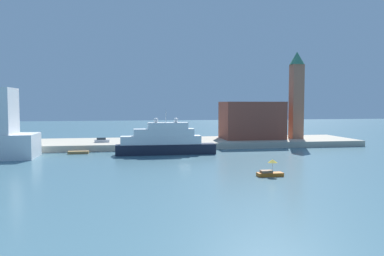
{
  "coord_description": "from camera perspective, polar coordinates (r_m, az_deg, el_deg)",
  "views": [
    {
      "loc": [
        -12.29,
        -84.87,
        12.4
      ],
      "look_at": [
        2.62,
        6.0,
        6.54
      ],
      "focal_mm": 35.97,
      "sensor_mm": 36.0,
      "label": 1
    }
  ],
  "objects": [
    {
      "name": "person_figure",
      "position": [
        103.44,
        -10.16,
        -1.94
      ],
      "size": [
        0.36,
        0.36,
        1.65
      ],
      "color": "maroon",
      "rests_on": "quay_dock"
    },
    {
      "name": "small_motorboat",
      "position": [
        67.29,
        11.48,
        -6.31
      ],
      "size": [
        4.41,
        1.67,
        2.9
      ],
      "color": "#C66019",
      "rests_on": "ground"
    },
    {
      "name": "parked_car",
      "position": [
        109.51,
        -13.21,
        -1.78
      ],
      "size": [
        4.01,
        1.64,
        1.26
      ],
      "color": "silver",
      "rests_on": "quay_dock"
    },
    {
      "name": "ground",
      "position": [
        86.64,
        -1.07,
        -4.59
      ],
      "size": [
        400.0,
        400.0,
        0.0
      ],
      "primitive_type": "plane",
      "color": "slate"
    },
    {
      "name": "mooring_bollard",
      "position": [
        103.79,
        -0.99,
        -2.09
      ],
      "size": [
        0.48,
        0.48,
        0.71
      ],
      "primitive_type": "cylinder",
      "color": "black",
      "rests_on": "quay_dock"
    },
    {
      "name": "work_barge",
      "position": [
        99.41,
        -16.49,
        -3.49
      ],
      "size": [
        4.97,
        1.86,
        0.65
      ],
      "primitive_type": "cube",
      "color": "olive",
      "rests_on": "ground"
    },
    {
      "name": "bell_tower",
      "position": [
        122.05,
        15.23,
        5.18
      ],
      "size": [
        4.55,
        4.55,
        26.43
      ],
      "color": "#9E664C",
      "rests_on": "quay_dock"
    },
    {
      "name": "quay_dock",
      "position": [
        113.15,
        -3.03,
        -2.23
      ],
      "size": [
        110.0,
        22.04,
        1.69
      ],
      "primitive_type": "cube",
      "color": "#B7AD99",
      "rests_on": "ground"
    },
    {
      "name": "large_yacht",
      "position": [
        93.9,
        -4.11,
        -2.05
      ],
      "size": [
        24.29,
        3.51,
        11.03
      ],
      "color": "black",
      "rests_on": "ground"
    },
    {
      "name": "harbor_building",
      "position": [
        118.66,
        8.84,
        1.15
      ],
      "size": [
        18.04,
        11.97,
        11.27
      ],
      "primitive_type": "cube",
      "color": "brown",
      "rests_on": "quay_dock"
    }
  ]
}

